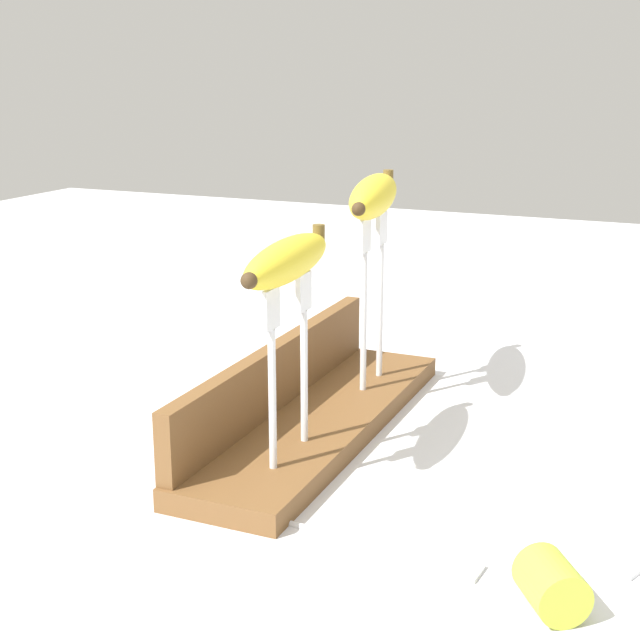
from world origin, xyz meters
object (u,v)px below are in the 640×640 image
object	(u,v)px
banana_raised_left	(288,260)
fork_fallen_near	(399,550)
banana_chunk_near	(551,584)
fork_stand_right	(373,285)
fork_stand_left	(288,351)
banana_raised_right	(374,196)

from	to	relation	value
banana_raised_left	fork_fallen_near	xyz separation A→B (m)	(-0.10, -0.14, -0.20)
banana_raised_left	banana_chunk_near	size ratio (longest dim) A/B	2.89
fork_stand_right	fork_fallen_near	size ratio (longest dim) A/B	1.02
fork_fallen_near	banana_chunk_near	size ratio (longest dim) A/B	2.96
fork_stand_right	banana_raised_left	world-z (taller)	banana_raised_left
fork_fallen_near	banana_raised_left	bearing A→B (deg)	55.31
banana_raised_left	banana_chunk_near	world-z (taller)	banana_raised_left
fork_stand_left	fork_stand_right	size ratio (longest dim) A/B	0.86
banana_raised_left	fork_fallen_near	distance (m)	0.27
banana_raised_right	fork_fallen_near	size ratio (longest dim) A/B	1.08
fork_fallen_near	banana_chunk_near	world-z (taller)	banana_chunk_near
fork_stand_left	fork_fallen_near	world-z (taller)	fork_stand_left
fork_stand_right	banana_chunk_near	xyz separation A→B (m)	(-0.35, -0.26, -0.12)
fork_stand_right	banana_raised_left	xyz separation A→B (m)	(-0.22, -0.00, 0.07)
fork_stand_left	fork_stand_right	xyz separation A→B (m)	(0.22, 0.00, 0.01)
banana_raised_left	fork_fallen_near	world-z (taller)	banana_raised_left
fork_fallen_near	banana_chunk_near	distance (m)	0.13
banana_raised_left	banana_raised_right	bearing A→B (deg)	-0.00
fork_stand_left	fork_fallen_near	xyz separation A→B (m)	(-0.10, -0.14, -0.12)
banana_raised_right	fork_fallen_near	bearing A→B (deg)	-155.92
banana_raised_left	fork_fallen_near	bearing A→B (deg)	-124.69
fork_stand_left	banana_raised_right	world-z (taller)	banana_raised_right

